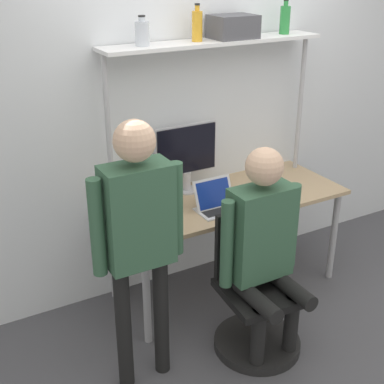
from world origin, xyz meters
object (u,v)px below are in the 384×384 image
(person_seated, at_px, (264,240))
(bottle_green, at_px, (285,19))
(cell_phone, at_px, (250,203))
(office_chair, at_px, (255,309))
(bottle_clear, at_px, (142,33))
(bottle_amber, at_px, (197,25))
(person_standing, at_px, (138,227))
(storage_box, at_px, (233,27))
(laptop, at_px, (216,201))
(monitor, at_px, (186,154))

(person_seated, relative_size, bottle_green, 5.76)
(cell_phone, height_order, person_seated, person_seated)
(office_chair, xyz_separation_m, bottle_green, (0.77, 0.86, 1.65))
(cell_phone, distance_m, bottle_green, 1.33)
(bottle_clear, bearing_deg, bottle_amber, 0.00)
(bottle_amber, bearing_deg, bottle_green, 0.00)
(bottle_amber, bearing_deg, bottle_clear, -180.00)
(person_standing, xyz_separation_m, bottle_amber, (0.81, 0.79, 0.90))
(office_chair, relative_size, person_standing, 0.56)
(bottle_green, xyz_separation_m, bottle_clear, (-1.11, -0.00, -0.02))
(office_chair, height_order, storage_box, storage_box)
(person_seated, relative_size, storage_box, 4.57)
(bottle_green, xyz_separation_m, storage_box, (-0.44, -0.00, -0.02))
(person_seated, relative_size, person_standing, 0.85)
(bottle_clear, distance_m, storage_box, 0.67)
(person_standing, bearing_deg, cell_phone, 21.12)
(person_standing, bearing_deg, bottle_clear, 62.12)
(laptop, bearing_deg, bottle_clear, 134.18)
(storage_box, bearing_deg, cell_phone, -100.69)
(cell_phone, relative_size, bottle_green, 0.63)
(monitor, relative_size, storage_box, 1.67)
(laptop, bearing_deg, storage_box, 46.91)
(storage_box, bearing_deg, person_seated, -110.39)
(cell_phone, distance_m, office_chair, 0.73)
(person_standing, xyz_separation_m, storage_box, (1.08, 0.79, 0.88))
(office_chair, xyz_separation_m, storage_box, (0.33, 0.86, 1.63))
(bottle_green, relative_size, bottle_amber, 1.00)
(person_seated, distance_m, person_standing, 0.79)
(office_chair, height_order, bottle_amber, bottle_amber)
(cell_phone, xyz_separation_m, storage_box, (0.07, 0.40, 1.13))
(cell_phone, bearing_deg, office_chair, -119.07)
(cell_phone, height_order, bottle_amber, bottle_amber)
(cell_phone, height_order, office_chair, office_chair)
(laptop, height_order, person_seated, person_seated)
(bottle_clear, bearing_deg, storage_box, 0.00)
(storage_box, bearing_deg, office_chair, -111.17)
(monitor, relative_size, bottle_green, 2.11)
(cell_phone, relative_size, person_standing, 0.09)
(cell_phone, bearing_deg, bottle_green, 37.74)
(office_chair, relative_size, bottle_green, 3.79)
(bottle_green, height_order, bottle_amber, same)
(cell_phone, bearing_deg, person_standing, -158.88)
(storage_box, bearing_deg, laptop, -133.09)
(person_standing, bearing_deg, office_chair, -5.83)
(monitor, xyz_separation_m, laptop, (0.02, -0.37, -0.23))
(bottle_clear, xyz_separation_m, bottle_amber, (0.39, 0.00, 0.02))
(person_standing, height_order, storage_box, storage_box)
(cell_phone, xyz_separation_m, bottle_green, (0.51, 0.40, 1.16))
(monitor, xyz_separation_m, bottle_amber, (0.07, -0.02, 0.88))
(monitor, height_order, office_chair, monitor)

